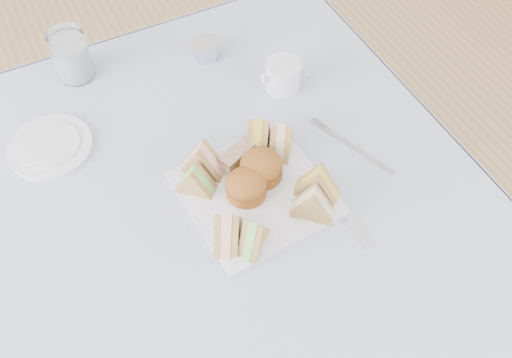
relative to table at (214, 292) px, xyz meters
name	(u,v)px	position (x,y,z in m)	size (l,w,h in m)	color
floor	(221,348)	(0.00, 0.00, -0.37)	(4.00, 4.00, 0.00)	#9E7751
table	(214,292)	(0.00, 0.00, 0.00)	(0.90, 0.90, 0.74)	brown
tablecloth	(201,204)	(0.00, 0.00, 0.37)	(1.02, 1.02, 0.01)	#A8BED7
serving_plate	(256,193)	(0.10, -0.03, 0.38)	(0.25, 0.25, 0.01)	silver
sandwich_fl_a	(228,226)	(0.01, -0.10, 0.43)	(0.09, 0.04, 0.08)	#A27C55
sandwich_fl_b	(253,233)	(0.04, -0.13, 0.42)	(0.07, 0.03, 0.07)	#A27C55
sandwich_fr_a	(317,182)	(0.19, -0.08, 0.42)	(0.08, 0.04, 0.07)	#A27C55
sandwich_fr_b	(313,202)	(0.16, -0.12, 0.42)	(0.08, 0.04, 0.07)	#A27C55
sandwich_bl_a	(195,179)	(0.00, 0.02, 0.42)	(0.07, 0.03, 0.07)	#A27C55
sandwich_bl_b	(202,158)	(0.03, 0.06, 0.43)	(0.08, 0.04, 0.07)	#A27C55
sandwich_br_a	(281,138)	(0.18, 0.04, 0.42)	(0.08, 0.04, 0.07)	#A27C55
sandwich_br_b	(258,133)	(0.15, 0.06, 0.43)	(0.08, 0.04, 0.08)	#A27C55
scone_left	(246,186)	(0.08, -0.03, 0.41)	(0.07, 0.07, 0.05)	brown
scone_right	(261,167)	(0.12, 0.00, 0.41)	(0.08, 0.08, 0.05)	brown
pastry_slice	(237,157)	(0.10, 0.05, 0.41)	(0.07, 0.03, 0.03)	beige
side_plate	(50,146)	(-0.21, 0.25, 0.38)	(0.16, 0.16, 0.01)	silver
water_glass	(71,55)	(-0.10, 0.43, 0.43)	(0.08, 0.08, 0.11)	white
tea_strainer	(207,50)	(0.17, 0.36, 0.39)	(0.06, 0.06, 0.04)	silver
knife	(340,205)	(0.22, -0.12, 0.38)	(0.02, 0.20, 0.00)	silver
fork	(358,150)	(0.32, -0.03, 0.38)	(0.01, 0.17, 0.00)	silver
creamer_jug	(283,76)	(0.27, 0.19, 0.41)	(0.07, 0.07, 0.07)	silver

